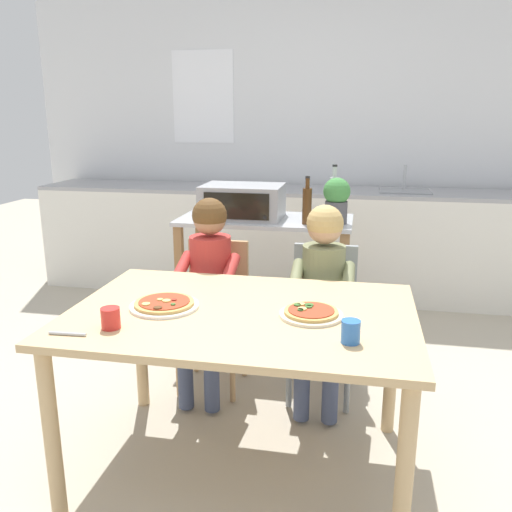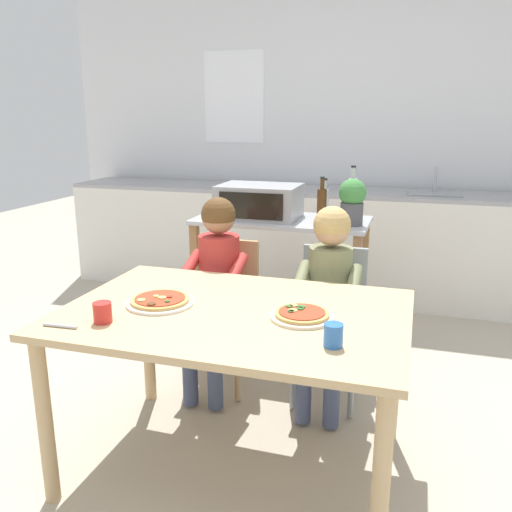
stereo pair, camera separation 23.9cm
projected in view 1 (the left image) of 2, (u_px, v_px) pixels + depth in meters
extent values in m
plane|color=#B7AD99|center=(281.00, 356.00, 3.40)|extent=(11.25, 11.25, 0.00)
cube|color=silver|center=(312.00, 132.00, 4.71)|extent=(5.09, 0.12, 2.70)
cube|color=white|center=(203.00, 97.00, 4.75)|extent=(0.56, 0.01, 0.80)
cube|color=silver|center=(304.00, 243.00, 4.56)|extent=(4.58, 0.60, 0.87)
cube|color=#9E9EA3|center=(306.00, 191.00, 4.44)|extent=(4.58, 0.60, 0.03)
cube|color=gray|center=(405.00, 192.00, 4.29)|extent=(0.40, 0.33, 0.02)
cylinder|color=#B7BABF|center=(405.00, 177.00, 4.37)|extent=(0.02, 0.02, 0.20)
cube|color=#B7BABF|center=(265.00, 220.00, 3.37)|extent=(1.09, 0.52, 0.02)
cube|color=olive|center=(265.00, 301.00, 3.51)|extent=(1.00, 0.48, 0.02)
cube|color=olive|center=(180.00, 291.00, 3.36)|extent=(0.05, 0.05, 0.84)
cube|color=olive|center=(342.00, 301.00, 3.17)|extent=(0.05, 0.05, 0.84)
cube|color=olive|center=(201.00, 271.00, 3.78)|extent=(0.05, 0.05, 0.84)
cube|color=olive|center=(344.00, 279.00, 3.60)|extent=(0.05, 0.05, 0.84)
cube|color=#999BA0|center=(243.00, 201.00, 3.35)|extent=(0.50, 0.36, 0.21)
cube|color=black|center=(236.00, 206.00, 3.17)|extent=(0.40, 0.01, 0.16)
cylinder|color=black|center=(265.00, 218.00, 3.15)|extent=(0.02, 0.01, 0.02)
cylinder|color=#ADB7B2|center=(334.00, 197.00, 3.40)|extent=(0.06, 0.06, 0.25)
cylinder|color=#ADB7B2|center=(335.00, 172.00, 3.35)|extent=(0.03, 0.03, 0.07)
cylinder|color=black|center=(335.00, 166.00, 3.34)|extent=(0.03, 0.03, 0.01)
cylinder|color=#4C2D14|center=(307.00, 206.00, 3.16)|extent=(0.06, 0.06, 0.21)
cylinder|color=#4C2D14|center=(308.00, 183.00, 3.12)|extent=(0.02, 0.02, 0.06)
cylinder|color=black|center=(308.00, 177.00, 3.11)|extent=(0.03, 0.03, 0.01)
cylinder|color=#ADB7B2|center=(307.00, 203.00, 3.37)|extent=(0.05, 0.05, 0.18)
cylinder|color=#ADB7B2|center=(307.00, 184.00, 3.34)|extent=(0.03, 0.03, 0.06)
cylinder|color=black|center=(308.00, 178.00, 3.33)|extent=(0.03, 0.03, 0.01)
cylinder|color=#4C4C51|center=(336.00, 212.00, 3.19)|extent=(0.13, 0.13, 0.13)
sphere|color=#428942|center=(337.00, 191.00, 3.16)|extent=(0.16, 0.16, 0.16)
cube|color=tan|center=(242.00, 314.00, 2.15)|extent=(1.39, 0.95, 0.03)
cylinder|color=tan|center=(51.00, 434.00, 1.97)|extent=(0.06, 0.06, 0.70)
cylinder|color=tan|center=(404.00, 478.00, 1.73)|extent=(0.06, 0.06, 0.70)
cylinder|color=tan|center=(140.00, 343.00, 2.75)|extent=(0.06, 0.06, 0.70)
cylinder|color=tan|center=(392.00, 365.00, 2.52)|extent=(0.06, 0.06, 0.70)
cube|color=tan|center=(212.00, 314.00, 2.91)|extent=(0.36, 0.36, 0.04)
cube|color=tan|center=(219.00, 273.00, 3.01)|extent=(0.34, 0.03, 0.38)
cylinder|color=tan|center=(232.00, 365.00, 2.80)|extent=(0.03, 0.03, 0.42)
cylinder|color=tan|center=(178.00, 360.00, 2.85)|extent=(0.03, 0.03, 0.42)
cylinder|color=tan|center=(244.00, 342.00, 3.08)|extent=(0.03, 0.03, 0.42)
cylinder|color=tan|center=(195.00, 338.00, 3.14)|extent=(0.03, 0.03, 0.42)
cube|color=gray|center=(322.00, 321.00, 2.81)|extent=(0.36, 0.36, 0.04)
cube|color=gray|center=(325.00, 278.00, 2.91)|extent=(0.34, 0.03, 0.38)
cylinder|color=gray|center=(348.00, 375.00, 2.69)|extent=(0.03, 0.03, 0.42)
cylinder|color=gray|center=(289.00, 370.00, 2.75)|extent=(0.03, 0.03, 0.42)
cylinder|color=gray|center=(349.00, 350.00, 2.98)|extent=(0.03, 0.03, 0.42)
cylinder|color=gray|center=(296.00, 346.00, 3.03)|extent=(0.03, 0.03, 0.42)
cube|color=#424C6B|center=(217.00, 317.00, 2.76)|extent=(0.10, 0.30, 0.10)
cylinder|color=#424C6B|center=(211.00, 371.00, 2.69)|extent=(0.08, 0.08, 0.44)
cube|color=#424C6B|center=(191.00, 315.00, 2.78)|extent=(0.10, 0.30, 0.10)
cylinder|color=#424C6B|center=(185.00, 368.00, 2.72)|extent=(0.08, 0.08, 0.44)
cylinder|color=#BC332D|center=(230.00, 272.00, 2.72)|extent=(0.06, 0.26, 0.15)
cylinder|color=#BC332D|center=(181.00, 269.00, 2.77)|extent=(0.06, 0.26, 0.15)
cylinder|color=#BC332D|center=(211.00, 272.00, 2.85)|extent=(0.22, 0.22, 0.40)
sphere|color=#A37556|center=(210.00, 218.00, 2.77)|extent=(0.17, 0.17, 0.17)
sphere|color=brown|center=(209.00, 215.00, 2.77)|extent=(0.18, 0.18, 0.18)
cube|color=#424C6B|center=(334.00, 325.00, 2.65)|extent=(0.10, 0.30, 0.10)
cylinder|color=#424C6B|center=(331.00, 381.00, 2.59)|extent=(0.08, 0.08, 0.44)
cube|color=#424C6B|center=(306.00, 323.00, 2.68)|extent=(0.10, 0.30, 0.10)
cylinder|color=#424C6B|center=(302.00, 378.00, 2.61)|extent=(0.08, 0.08, 0.44)
cylinder|color=#7A7F56|center=(348.00, 281.00, 2.62)|extent=(0.06, 0.26, 0.15)
cylinder|color=#7A7F56|center=(296.00, 278.00, 2.67)|extent=(0.06, 0.26, 0.15)
cylinder|color=#7A7F56|center=(323.00, 281.00, 2.75)|extent=(0.22, 0.22, 0.37)
sphere|color=tan|center=(325.00, 226.00, 2.67)|extent=(0.18, 0.18, 0.18)
sphere|color=tan|center=(325.00, 223.00, 2.67)|extent=(0.19, 0.19, 0.19)
cylinder|color=white|center=(164.00, 306.00, 2.18)|extent=(0.28, 0.28, 0.01)
cylinder|color=tan|center=(164.00, 303.00, 2.18)|extent=(0.25, 0.25, 0.01)
cylinder|color=#B23D23|center=(164.00, 301.00, 2.17)|extent=(0.21, 0.21, 0.00)
cylinder|color=#563319|center=(158.00, 308.00, 2.09)|extent=(0.04, 0.04, 0.01)
cylinder|color=#DBC666|center=(160.00, 300.00, 2.18)|extent=(0.02, 0.02, 0.01)
cylinder|color=#DBC666|center=(146.00, 304.00, 2.13)|extent=(0.03, 0.03, 0.01)
cylinder|color=#386628|center=(173.00, 304.00, 2.13)|extent=(0.02, 0.02, 0.01)
cylinder|color=maroon|center=(174.00, 300.00, 2.18)|extent=(0.02, 0.02, 0.01)
cylinder|color=#DBC666|center=(166.00, 301.00, 2.17)|extent=(0.03, 0.03, 0.01)
cylinder|color=beige|center=(311.00, 315.00, 2.08)|extent=(0.25, 0.25, 0.01)
cylinder|color=tan|center=(311.00, 312.00, 2.08)|extent=(0.21, 0.21, 0.01)
cylinder|color=#B23D23|center=(311.00, 310.00, 2.08)|extent=(0.18, 0.18, 0.00)
cylinder|color=#DBC666|center=(301.00, 304.00, 2.13)|extent=(0.03, 0.03, 0.01)
cylinder|color=#386628|center=(309.00, 305.00, 2.12)|extent=(0.03, 0.03, 0.01)
cylinder|color=#386628|center=(309.00, 307.00, 2.10)|extent=(0.03, 0.03, 0.01)
cylinder|color=#386628|center=(297.00, 305.00, 2.12)|extent=(0.03, 0.03, 0.01)
cylinder|color=#386628|center=(300.00, 310.00, 2.07)|extent=(0.02, 0.02, 0.01)
cylinder|color=#DBC666|center=(302.00, 309.00, 2.08)|extent=(0.04, 0.04, 0.01)
cylinder|color=blue|center=(351.00, 332.00, 1.83)|extent=(0.07, 0.07, 0.08)
cylinder|color=red|center=(111.00, 318.00, 1.96)|extent=(0.07, 0.07, 0.08)
cylinder|color=#B7BABF|center=(67.00, 334.00, 1.90)|extent=(0.14, 0.02, 0.01)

